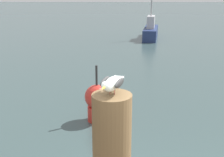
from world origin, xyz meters
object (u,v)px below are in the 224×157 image
object	(u,v)px
channel_buoy	(97,101)
mooring_post	(112,155)
boat_navy	(151,30)
seagull	(112,84)

from	to	relation	value
channel_buoy	mooring_post	bearing A→B (deg)	-85.11
boat_navy	channel_buoy	distance (m)	12.10
seagull	boat_navy	size ratio (longest dim) A/B	0.10
seagull	boat_navy	xyz separation A→B (m)	(2.28, 16.11, -1.87)
seagull	boat_navy	bearing A→B (deg)	81.96
mooring_post	channel_buoy	bearing A→B (deg)	94.89
channel_buoy	boat_navy	bearing A→B (deg)	77.39
mooring_post	boat_navy	bearing A→B (deg)	81.96
channel_buoy	seagull	bearing A→B (deg)	-85.15
mooring_post	seagull	bearing A→B (deg)	-109.02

